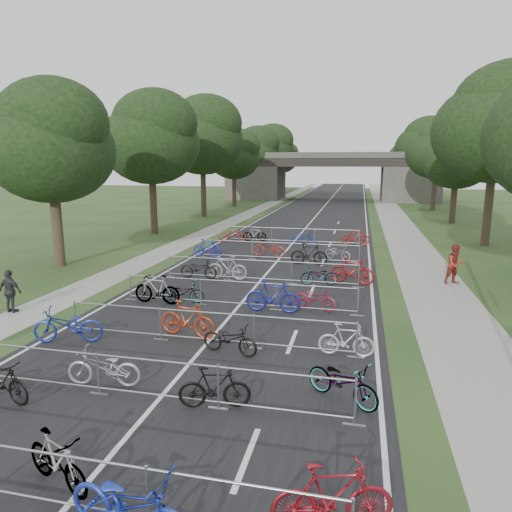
{
  "coord_description": "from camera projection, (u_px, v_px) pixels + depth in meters",
  "views": [
    {
      "loc": [
        4.51,
        -5.58,
        5.6
      ],
      "look_at": [
        -0.35,
        15.76,
        1.1
      ],
      "focal_mm": 32.0,
      "sensor_mm": 36.0,
      "label": 1
    }
  ],
  "objects": [
    {
      "name": "bike_20",
      "position": [
        207.0,
        248.0,
        27.32
      ],
      "size": [
        1.85,
        0.63,
        1.09
      ],
      "primitive_type": "imported",
      "rotation": [
        0.0,
        0.0,
        1.51
      ],
      "color": "navy",
      "rests_on": "ground"
    },
    {
      "name": "barrier_row_2",
      "position": [
        206.0,
        328.0,
        14.21
      ],
      "size": [
        9.7,
        0.08,
        1.1
      ],
      "color": "gray",
      "rests_on": "ground"
    },
    {
      "name": "bike_17",
      "position": [
        227.0,
        268.0,
        22.09
      ],
      "size": [
        2.01,
        0.64,
        1.2
      ],
      "primitive_type": "imported",
      "rotation": [
        0.0,
        0.0,
        4.67
      ],
      "color": "#9999A0",
      "rests_on": "ground"
    },
    {
      "name": "tree_left_1",
      "position": [
        151.0,
        140.0,
        35.12
      ],
      "size": [
        7.56,
        7.56,
        11.53
      ],
      "color": "#33261C",
      "rests_on": "ground"
    },
    {
      "name": "tree_left_3",
      "position": [
        235.0,
        155.0,
        58.21
      ],
      "size": [
        6.72,
        6.72,
        10.25
      ],
      "color": "#33261C",
      "rests_on": "ground"
    },
    {
      "name": "tree_right_5",
      "position": [
        415.0,
        160.0,
        75.91
      ],
      "size": [
        6.16,
        6.16,
        9.39
      ],
      "color": "#33261C",
      "rests_on": "ground"
    },
    {
      "name": "barrier_row_0",
      "position": [
        60.0,
        483.0,
        7.33
      ],
      "size": [
        9.7,
        0.08,
        1.1
      ],
      "color": "gray",
      "rests_on": "ground"
    },
    {
      "name": "bike_23",
      "position": [
        338.0,
        252.0,
        26.54
      ],
      "size": [
        1.8,
        1.45,
        0.92
      ],
      "primitive_type": "imported",
      "rotation": [
        0.0,
        0.0,
        1.0
      ],
      "color": "#94939A",
      "rests_on": "ground"
    },
    {
      "name": "bike_11",
      "position": [
        346.0,
        340.0,
        13.33
      ],
      "size": [
        1.65,
        0.47,
        0.99
      ],
      "primitive_type": "imported",
      "rotation": [
        0.0,
        0.0,
        1.57
      ],
      "color": "silver",
      "rests_on": "ground"
    },
    {
      "name": "pedestrian_b",
      "position": [
        455.0,
        264.0,
        21.26
      ],
      "size": [
        1.11,
        1.01,
        1.86
      ],
      "primitive_type": "imported",
      "rotation": [
        0.0,
        0.0,
        0.41
      ],
      "color": "maroon",
      "rests_on": "ground"
    },
    {
      "name": "overpass_bridge",
      "position": [
        331.0,
        176.0,
        68.81
      ],
      "size": [
        31.0,
        8.0,
        7.05
      ],
      "color": "#46443E",
      "rests_on": "ground"
    },
    {
      "name": "ground",
      "position": [
        63.0,
        512.0,
        7.44
      ],
      "size": [
        200.0,
        200.0,
        0.0
      ],
      "primitive_type": "plane",
      "color": "#23411C",
      "rests_on": "ground"
    },
    {
      "name": "bike_22",
      "position": [
        309.0,
        254.0,
        25.28
      ],
      "size": [
        2.05,
        0.59,
        1.23
      ],
      "primitive_type": "imported",
      "rotation": [
        0.0,
        0.0,
        1.56
      ],
      "color": "black",
      "rests_on": "ground"
    },
    {
      "name": "tree_left_2",
      "position": [
        203.0,
        137.0,
        46.42
      ],
      "size": [
        8.4,
        8.4,
        12.81
      ],
      "color": "#33261C",
      "rests_on": "ground"
    },
    {
      "name": "barrier_row_1",
      "position": [
        156.0,
        380.0,
        10.77
      ],
      "size": [
        9.7,
        0.08,
        1.1
      ],
      "color": "gray",
      "rests_on": "ground"
    },
    {
      "name": "bike_13",
      "position": [
        183.0,
        293.0,
        18.38
      ],
      "size": [
        1.77,
        0.98,
        0.88
      ],
      "primitive_type": "imported",
      "rotation": [
        0.0,
        0.0,
        1.82
      ],
      "color": "gray",
      "rests_on": "ground"
    },
    {
      "name": "road",
      "position": [
        321.0,
        210.0,
        55.19
      ],
      "size": [
        11.0,
        140.0,
        0.01
      ],
      "primitive_type": "cube",
      "color": "black",
      "rests_on": "ground"
    },
    {
      "name": "bike_15",
      "position": [
        315.0,
        298.0,
        17.59
      ],
      "size": [
        1.83,
        1.12,
        0.91
      ],
      "primitive_type": "imported",
      "rotation": [
        0.0,
        0.0,
        1.24
      ],
      "color": "maroon",
      "rests_on": "ground"
    },
    {
      "name": "bike_25",
      "position": [
        255.0,
        234.0,
        32.86
      ],
      "size": [
        1.74,
        0.62,
        1.03
      ],
      "primitive_type": "imported",
      "rotation": [
        0.0,
        0.0,
        1.65
      ],
      "color": "gray",
      "rests_on": "ground"
    },
    {
      "name": "tree_right_2",
      "position": [
        459.0,
        159.0,
        41.53
      ],
      "size": [
        6.16,
        6.16,
        9.39
      ],
      "color": "#33261C",
      "rests_on": "ground"
    },
    {
      "name": "pedestrian_c",
      "position": [
        10.0,
        292.0,
        17.17
      ],
      "size": [
        1.0,
        0.47,
        1.66
      ],
      "primitive_type": "imported",
      "rotation": [
        0.0,
        0.0,
        3.07
      ],
      "color": "#2A2A2D",
      "rests_on": "ground"
    },
    {
      "name": "bike_12",
      "position": [
        157.0,
        289.0,
        18.31
      ],
      "size": [
        2.0,
        0.64,
        1.19
      ],
      "primitive_type": "imported",
      "rotation": [
        0.0,
        0.0,
        4.67
      ],
      "color": "gray",
      "rests_on": "ground"
    },
    {
      "name": "tree_right_4",
      "position": [
        425.0,
        146.0,
        64.06
      ],
      "size": [
        8.18,
        8.18,
        12.47
      ],
      "color": "#33261C",
      "rests_on": "ground"
    },
    {
      "name": "bike_8",
      "position": [
        68.0,
        326.0,
        14.35
      ],
      "size": [
        2.26,
        1.35,
        1.12
      ],
      "primitive_type": "imported",
      "rotation": [
        0.0,
        0.0,
        5.01
      ],
      "color": "navy",
      "rests_on": "ground"
    },
    {
      "name": "bike_18",
      "position": [
        319.0,
        276.0,
        21.13
      ],
      "size": [
        1.79,
        0.94,
        0.9
      ],
      "primitive_type": "imported",
      "rotation": [
        0.0,
        0.0,
        4.93
      ],
      "color": "gray",
      "rests_on": "ground"
    },
    {
      "name": "tree_left_0",
      "position": [
        51.0,
        145.0,
        23.82
      ],
      "size": [
        6.72,
        6.72,
        10.25
      ],
      "color": "#33261C",
      "rests_on": "ground"
    },
    {
      "name": "bike_21",
      "position": [
        269.0,
        248.0,
        27.47
      ],
      "size": [
        2.05,
        0.95,
        1.04
      ],
      "primitive_type": "imported",
      "rotation": [
        0.0,
        0.0,
        4.58
      ],
      "color": "maroon",
      "rests_on": "ground"
    },
    {
      "name": "bike_19",
      "position": [
        352.0,
        271.0,
        21.33
      ],
      "size": [
        2.16,
        1.07,
        1.25
      ],
      "primitive_type": "imported",
      "rotation": [
        0.0,
        0.0,
        1.33
      ],
      "color": "maroon",
      "rests_on": "ground"
    },
    {
      "name": "bike_7",
      "position": [
        343.0,
        382.0,
        10.78
      ],
      "size": [
        2.02,
        1.63,
        1.03
      ],
      "primitive_type": "imported",
      "rotation": [
        0.0,
        0.0,
        1.01
      ],
      "color": "gray",
      "rests_on": "ground"
    },
    {
      "name": "bike_10",
      "position": [
        230.0,
        339.0,
        13.5
      ],
      "size": [
        1.87,
        0.97,
        0.93
      ],
      "primitive_type": "imported",
      "rotation": [
        0.0,
        0.0,
        1.36
      ],
      "color": "black",
      "rests_on": "ground"
    },
    {
      "name": "bike_16",
      "position": [
        199.0,
        269.0,
        22.35
      ],
      "size": [
        1.86,
        0.67,
        0.97
      ],
      "primitive_type": "imported",
      "rotation": [
        0.0,
        0.0,
        1.56
      ],
      "color": "black",
      "rests_on": "ground"
    },
    {
      "name": "lane_markings",
      "position": [
        321.0,
        210.0,
        55.2
      ],
      "size": [
        0.12,
        140.0,
        0.0
      ],
      "primitive_type": "cube",
      "color": "silver",
      "rests_on": "ground"
    },
    {
      "name": "tree_right_3",
      "position": [
        438.0,
        151.0,
        52.79
      ],
      "size": [
        7.17,
        7.17,
        10.93
      ],
      "color": "#33261C",
      "rests_on": "ground"
    },
    {
      "name": "bike_6",
      "position": [
        215.0,
        388.0,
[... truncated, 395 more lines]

